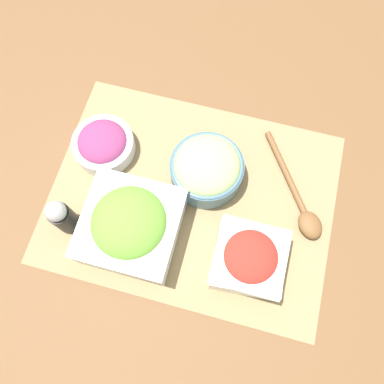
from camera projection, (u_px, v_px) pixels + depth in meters
name	position (u px, v px, depth m)	size (l,w,h in m)	color
ground_plane	(192.00, 198.00, 0.73)	(3.00, 3.00, 0.00)	brown
placemat	(192.00, 197.00, 0.73)	(0.55, 0.41, 0.00)	#937F56
lettuce_bowl	(131.00, 225.00, 0.66)	(0.17, 0.17, 0.10)	white
tomato_bowl	(249.00, 259.00, 0.65)	(0.13, 0.13, 0.08)	white
cucumber_bowl	(207.00, 168.00, 0.71)	(0.14, 0.14, 0.08)	slate
onion_bowl	(103.00, 144.00, 0.74)	(0.12, 0.12, 0.05)	silver
wooden_spoon	(302.00, 206.00, 0.71)	(0.15, 0.21, 0.02)	brown
pepper_shaker	(62.00, 216.00, 0.67)	(0.04, 0.04, 0.10)	black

